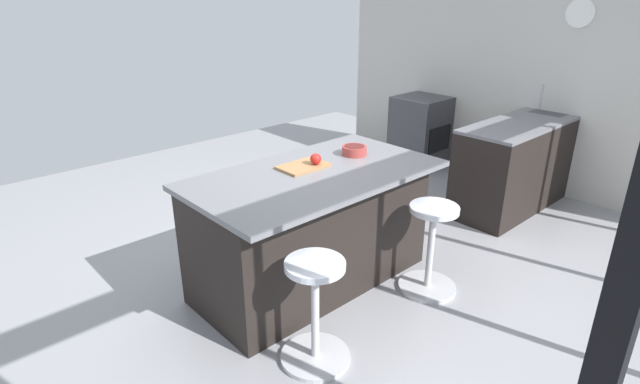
% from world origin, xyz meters
% --- Properties ---
extents(ground_plane, '(7.76, 7.76, 0.00)m').
position_xyz_m(ground_plane, '(0.00, 0.00, 0.00)').
color(ground_plane, gray).
extents(interior_partition_left, '(0.15, 4.93, 2.68)m').
position_xyz_m(interior_partition_left, '(-2.98, 0.00, 1.34)').
color(interior_partition_left, beige).
rests_on(interior_partition_left, ground_plane).
extents(sink_cabinet, '(2.31, 0.60, 1.19)m').
position_xyz_m(sink_cabinet, '(-2.64, 0.44, 0.46)').
color(sink_cabinet, black).
rests_on(sink_cabinet, ground_plane).
extents(oven_range, '(0.60, 0.61, 0.88)m').
position_xyz_m(oven_range, '(-2.63, -1.06, 0.44)').
color(oven_range, '#38383D').
rests_on(oven_range, ground_plane).
extents(kitchen_island, '(1.85, 1.02, 0.93)m').
position_xyz_m(kitchen_island, '(0.28, 0.10, 0.47)').
color(kitchen_island, black).
rests_on(kitchen_island, ground_plane).
extents(stool_by_window, '(0.44, 0.44, 0.70)m').
position_xyz_m(stool_by_window, '(-0.30, 0.79, 0.33)').
color(stool_by_window, '#B7B7BC').
rests_on(stool_by_window, ground_plane).
extents(stool_middle, '(0.44, 0.44, 0.70)m').
position_xyz_m(stool_middle, '(0.86, 0.79, 0.33)').
color(stool_middle, '#B7B7BC').
rests_on(stool_middle, ground_plane).
extents(cutting_board, '(0.36, 0.24, 0.02)m').
position_xyz_m(cutting_board, '(0.28, 0.02, 0.94)').
color(cutting_board, olive).
rests_on(cutting_board, kitchen_island).
extents(apple_red, '(0.08, 0.08, 0.08)m').
position_xyz_m(apple_red, '(0.20, 0.07, 0.99)').
color(apple_red, red).
rests_on(apple_red, cutting_board).
extents(fruit_bowl, '(0.20, 0.20, 0.07)m').
position_xyz_m(fruit_bowl, '(-0.22, 0.06, 0.97)').
color(fruit_bowl, '#993833').
rests_on(fruit_bowl, kitchen_island).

